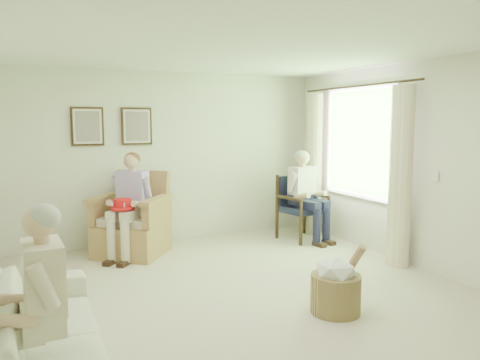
{
  "coord_description": "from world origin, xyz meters",
  "views": [
    {
      "loc": [
        -1.98,
        -4.26,
        1.84
      ],
      "look_at": [
        0.69,
        1.53,
        1.05
      ],
      "focal_mm": 35.0,
      "sensor_mm": 36.0,
      "label": 1
    }
  ],
  "objects_px": {
    "sofa": "(40,335)",
    "red_hat": "(122,205)",
    "wicker_armchair": "(131,228)",
    "hatbox": "(336,285)",
    "wood_armchair": "(300,204)",
    "person_sofa": "(38,294)",
    "person_dark": "(306,189)",
    "person_wicker": "(132,197)"
  },
  "relations": [
    {
      "from": "red_hat",
      "to": "wicker_armchair",
      "type": "bearing_deg",
      "value": 61.01
    },
    {
      "from": "wicker_armchair",
      "to": "sofa",
      "type": "distance_m",
      "value": 3.21
    },
    {
      "from": "wicker_armchair",
      "to": "person_wicker",
      "type": "height_order",
      "value": "person_wicker"
    },
    {
      "from": "wicker_armchair",
      "to": "person_dark",
      "type": "xyz_separation_m",
      "value": [
        2.63,
        -0.37,
        0.44
      ]
    },
    {
      "from": "person_wicker",
      "to": "person_dark",
      "type": "distance_m",
      "value": 2.64
    },
    {
      "from": "sofa",
      "to": "red_hat",
      "type": "height_order",
      "value": "red_hat"
    },
    {
      "from": "sofa",
      "to": "hatbox",
      "type": "bearing_deg",
      "value": -88.59
    },
    {
      "from": "wicker_armchair",
      "to": "person_wicker",
      "type": "relative_size",
      "value": 0.82
    },
    {
      "from": "person_dark",
      "to": "red_hat",
      "type": "height_order",
      "value": "person_dark"
    },
    {
      "from": "sofa",
      "to": "person_sofa",
      "type": "relative_size",
      "value": 1.7
    },
    {
      "from": "person_sofa",
      "to": "red_hat",
      "type": "bearing_deg",
      "value": 156.79
    },
    {
      "from": "red_hat",
      "to": "hatbox",
      "type": "height_order",
      "value": "red_hat"
    },
    {
      "from": "wicker_armchair",
      "to": "person_sofa",
      "type": "distance_m",
      "value": 3.52
    },
    {
      "from": "person_sofa",
      "to": "wicker_armchair",
      "type": "bearing_deg",
      "value": 155.97
    },
    {
      "from": "sofa",
      "to": "red_hat",
      "type": "xyz_separation_m",
      "value": [
        1.1,
        2.65,
        0.44
      ]
    },
    {
      "from": "person_dark",
      "to": "person_sofa",
      "type": "xyz_separation_m",
      "value": [
        -3.9,
        -2.89,
        -0.07
      ]
    },
    {
      "from": "person_dark",
      "to": "hatbox",
      "type": "xyz_separation_m",
      "value": [
        -1.26,
        -2.51,
        -0.53
      ]
    },
    {
      "from": "wicker_armchair",
      "to": "sofa",
      "type": "bearing_deg",
      "value": -74.37
    },
    {
      "from": "wicker_armchair",
      "to": "hatbox",
      "type": "bearing_deg",
      "value": -25.6
    },
    {
      "from": "hatbox",
      "to": "red_hat",
      "type": "bearing_deg",
      "value": 120.73
    },
    {
      "from": "red_hat",
      "to": "hatbox",
      "type": "distance_m",
      "value": 3.05
    },
    {
      "from": "wood_armchair",
      "to": "person_dark",
      "type": "xyz_separation_m",
      "value": [
        0.0,
        -0.16,
        0.27
      ]
    },
    {
      "from": "person_wicker",
      "to": "red_hat",
      "type": "height_order",
      "value": "person_wicker"
    },
    {
      "from": "person_wicker",
      "to": "hatbox",
      "type": "bearing_deg",
      "value": -24.38
    },
    {
      "from": "sofa",
      "to": "red_hat",
      "type": "distance_m",
      "value": 2.91
    },
    {
      "from": "wood_armchair",
      "to": "person_sofa",
      "type": "bearing_deg",
      "value": -153.0
    },
    {
      "from": "wicker_armchair",
      "to": "wood_armchair",
      "type": "bearing_deg",
      "value": 34.46
    },
    {
      "from": "person_dark",
      "to": "red_hat",
      "type": "bearing_deg",
      "value": 167.43
    },
    {
      "from": "wicker_armchair",
      "to": "wood_armchair",
      "type": "xyz_separation_m",
      "value": [
        2.63,
        -0.2,
        0.18
      ]
    },
    {
      "from": "person_dark",
      "to": "red_hat",
      "type": "xyz_separation_m",
      "value": [
        -2.8,
        0.07,
        -0.05
      ]
    },
    {
      "from": "sofa",
      "to": "person_sofa",
      "type": "xyz_separation_m",
      "value": [
        -0.0,
        -0.31,
        0.42
      ]
    },
    {
      "from": "wicker_armchair",
      "to": "person_sofa",
      "type": "xyz_separation_m",
      "value": [
        -1.27,
        -3.26,
        0.37
      ]
    },
    {
      "from": "wood_armchair",
      "to": "person_sofa",
      "type": "relative_size",
      "value": 0.77
    },
    {
      "from": "wood_armchair",
      "to": "red_hat",
      "type": "relative_size",
      "value": 3.22
    },
    {
      "from": "wood_armchair",
      "to": "hatbox",
      "type": "height_order",
      "value": "wood_armchair"
    },
    {
      "from": "person_wicker",
      "to": "hatbox",
      "type": "height_order",
      "value": "person_wicker"
    },
    {
      "from": "wood_armchair",
      "to": "person_dark",
      "type": "height_order",
      "value": "person_dark"
    },
    {
      "from": "wicker_armchair",
      "to": "hatbox",
      "type": "relative_size",
      "value": 1.61
    },
    {
      "from": "person_wicker",
      "to": "hatbox",
      "type": "distance_m",
      "value": 3.11
    },
    {
      "from": "wood_armchair",
      "to": "person_sofa",
      "type": "distance_m",
      "value": 4.96
    },
    {
      "from": "person_sofa",
      "to": "person_dark",
      "type": "bearing_deg",
      "value": 123.77
    },
    {
      "from": "wood_armchair",
      "to": "hatbox",
      "type": "relative_size",
      "value": 1.39
    }
  ]
}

